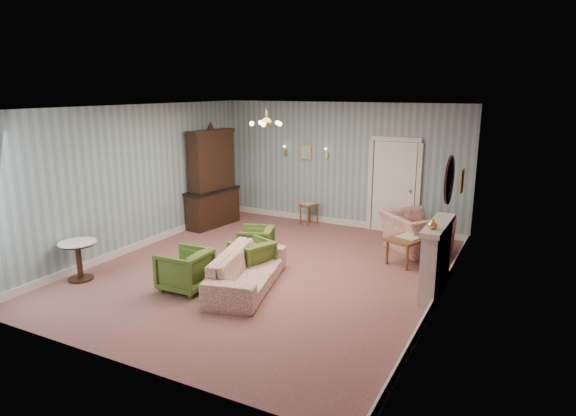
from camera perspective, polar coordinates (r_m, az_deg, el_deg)
The scene contains 27 objects.
floor at distance 9.02m, azimuth -2.31°, elevation -7.20°, with size 7.00×7.00×0.00m, color #975E57.
ceiling at distance 8.43m, azimuth -2.50°, elevation 11.53°, with size 7.00×7.00×0.00m, color white.
wall_back at distance 11.73m, azimuth 6.11°, elevation 4.96°, with size 6.00×6.00×0.00m, color gray.
wall_front at distance 5.93m, azimuth -19.42°, elevation -4.43°, with size 6.00×6.00×0.00m, color gray.
wall_left at distance 10.40m, azimuth -16.94°, elevation 3.32°, with size 7.00×7.00×0.00m, color gray.
wall_right at distance 7.62m, azimuth 17.61°, elevation -0.36°, with size 7.00×7.00×0.00m, color gray.
wall_right_floral at distance 7.62m, azimuth 17.50°, elevation -0.35°, with size 7.00×7.00×0.00m, color #C06070.
door at distance 11.36m, azimuth 12.11°, elevation 2.55°, with size 1.12×0.12×2.16m, color white, non-canonical shape.
olive_chair_a at distance 8.25m, azimuth -11.81°, elevation -6.77°, with size 0.72×0.68×0.74m, color #4F6D26.
olive_chair_b at distance 8.82m, azimuth -4.19°, elevation -5.43°, with size 0.64×0.60×0.66m, color #4F6D26.
olive_chair_c at distance 9.64m, azimuth -3.74°, elevation -3.76°, with size 0.64×0.60×0.66m, color #4F6D26.
sofa_chintz at distance 8.18m, azimuth -4.73°, elevation -6.40°, with size 2.11×0.62×0.82m, color #AA4B44.
wingback_chair at distance 10.24m, azimuth 14.46°, elevation -2.01°, with size 1.19×0.77×1.04m, color #AA4B44.
dresser at distance 11.75m, azimuth -8.78°, elevation 3.70°, with size 0.50×1.45×2.42m, color black, non-canonical shape.
fireplace at distance 8.26m, azimuth 16.71°, elevation -5.52°, with size 0.30×1.40×1.16m, color beige, non-canonical shape.
mantel_vase at distance 7.70m, azimuth 16.32°, elevation -1.79°, with size 0.15×0.15×0.15m, color gold.
oval_mirror at distance 7.93m, azimuth 18.04°, elevation 3.10°, with size 0.04×0.76×0.84m, color white, non-canonical shape.
framed_print at distance 9.29m, azimuth 19.39°, elevation 2.89°, with size 0.04×0.34×0.42m, color gold, non-canonical shape.
coffee_table at distance 9.64m, azimuth 13.96°, elevation -4.60°, with size 0.56×1.01×0.51m, color brown, non-canonical shape.
side_table_black at distance 9.66m, azimuth 16.91°, elevation -4.55°, with size 0.39×0.39×0.58m, color black, non-canonical shape.
pedestal_table at distance 9.20m, azimuth -22.93°, elevation -5.63°, with size 0.63×0.63×0.69m, color black, non-canonical shape.
nesting_table at distance 11.90m, azimuth 2.44°, elevation -0.65°, with size 0.33×0.42×0.54m, color brown, non-canonical shape.
gilt_mirror_back at distance 12.01m, azimuth 2.04°, elevation 6.43°, with size 0.28×0.06×0.36m, color gold, non-canonical shape.
sconce_left at distance 12.24m, azimuth -0.34°, elevation 6.58°, with size 0.16×0.12×0.30m, color gold, non-canonical shape.
sconce_right at distance 11.77m, azimuth 4.44°, elevation 6.25°, with size 0.16×0.12×0.30m, color gold, non-canonical shape.
chandelier at distance 8.45m, azimuth -2.49°, elevation 9.70°, with size 0.56×0.56×0.36m, color gold, non-canonical shape.
burgundy_cushion at distance 10.12m, azimuth 13.97°, elevation -2.41°, with size 0.38×0.10×0.38m, color maroon.
Camera 1 is at (4.18, -7.32, 3.22)m, focal length 30.86 mm.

